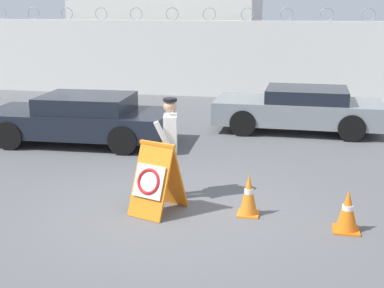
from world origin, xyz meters
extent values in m
plane|color=#5B5B5E|center=(0.00, 0.00, 0.00)|extent=(90.00, 90.00, 0.00)
cube|color=silver|center=(0.00, 11.15, 1.36)|extent=(36.00, 0.30, 2.72)
torus|color=gray|center=(-9.48, 11.15, 2.94)|extent=(0.47, 0.03, 0.47)
torus|color=gray|center=(-8.12, 11.15, 2.94)|extent=(0.47, 0.03, 0.47)
torus|color=gray|center=(-6.77, 11.15, 2.94)|extent=(0.47, 0.03, 0.47)
torus|color=gray|center=(-5.42, 11.15, 2.94)|extent=(0.47, 0.03, 0.47)
torus|color=gray|center=(-4.06, 11.15, 2.94)|extent=(0.47, 0.03, 0.47)
torus|color=gray|center=(-2.71, 11.15, 2.94)|extent=(0.47, 0.03, 0.47)
torus|color=gray|center=(-1.35, 11.15, 2.94)|extent=(0.47, 0.03, 0.47)
torus|color=gray|center=(0.00, 11.15, 2.94)|extent=(0.47, 0.03, 0.47)
torus|color=gray|center=(1.35, 11.15, 2.94)|extent=(0.47, 0.03, 0.47)
torus|color=gray|center=(2.71, 11.15, 2.94)|extent=(0.47, 0.03, 0.47)
torus|color=gray|center=(4.06, 11.15, 2.94)|extent=(0.47, 0.03, 0.47)
cube|color=silver|center=(-3.72, 15.30, 2.92)|extent=(7.47, 5.49, 5.84)
cube|color=orange|center=(-0.31, -0.36, 0.55)|extent=(0.74, 0.63, 1.12)
cube|color=orange|center=(-0.17, 0.03, 0.55)|extent=(0.74, 0.63, 1.12)
cube|color=orange|center=(-0.24, -0.16, 1.13)|extent=(0.64, 0.28, 0.05)
cube|color=white|center=(-0.32, -0.40, 0.58)|extent=(0.57, 0.37, 0.50)
torus|color=red|center=(-0.33, -0.41, 0.58)|extent=(0.47, 0.33, 0.42)
cylinder|color=black|center=(-0.21, 0.59, 0.41)|extent=(0.15, 0.15, 0.83)
cylinder|color=black|center=(-0.17, 0.41, 0.41)|extent=(0.15, 0.15, 0.83)
cube|color=silver|center=(-0.19, 0.50, 1.15)|extent=(0.30, 0.47, 0.64)
sphere|color=tan|center=(-0.19, 0.50, 1.62)|extent=(0.22, 0.22, 0.22)
cylinder|color=silver|center=(-0.24, 0.76, 1.16)|extent=(0.09, 0.09, 0.61)
cylinder|color=silver|center=(-0.24, 0.22, 1.13)|extent=(0.35, 0.16, 0.59)
cylinder|color=black|center=(-0.19, 0.50, 1.73)|extent=(0.24, 0.24, 0.05)
cube|color=orange|center=(2.72, -0.39, 0.01)|extent=(0.39, 0.39, 0.03)
cone|color=orange|center=(2.72, -0.39, 0.34)|extent=(0.33, 0.33, 0.61)
cylinder|color=white|center=(2.72, -0.39, 0.37)|extent=(0.16, 0.16, 0.09)
cube|color=orange|center=(1.22, -0.04, 0.01)|extent=(0.34, 0.34, 0.03)
cone|color=orange|center=(1.22, -0.04, 0.36)|extent=(0.29, 0.29, 0.66)
cylinder|color=white|center=(1.22, -0.04, 0.39)|extent=(0.15, 0.15, 0.09)
cylinder|color=black|center=(-4.61, 2.85, 0.34)|extent=(0.68, 0.22, 0.67)
cylinder|color=black|center=(-4.68, 4.59, 0.34)|extent=(0.68, 0.22, 0.67)
cylinder|color=black|center=(-1.89, 2.95, 0.34)|extent=(0.68, 0.22, 0.67)
cylinder|color=black|center=(-1.96, 4.69, 0.34)|extent=(0.68, 0.22, 0.67)
cube|color=black|center=(-3.28, 3.77, 0.51)|extent=(4.46, 2.01, 0.56)
cube|color=black|center=(-3.07, 3.78, 0.99)|extent=(2.17, 1.74, 0.39)
cylinder|color=black|center=(0.55, 5.26, 0.34)|extent=(0.67, 0.21, 0.67)
cylinder|color=black|center=(0.57, 6.97, 0.34)|extent=(0.67, 0.21, 0.67)
cylinder|color=black|center=(3.23, 5.22, 0.34)|extent=(0.67, 0.21, 0.67)
cylinder|color=black|center=(3.26, 6.93, 0.34)|extent=(0.67, 0.21, 0.67)
cube|color=gray|center=(1.90, 6.10, 0.53)|extent=(4.35, 1.88, 0.59)
cube|color=black|center=(2.12, 6.09, 0.99)|extent=(2.10, 1.67, 0.34)
camera|label=1|loc=(1.93, -8.08, 3.27)|focal=50.00mm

